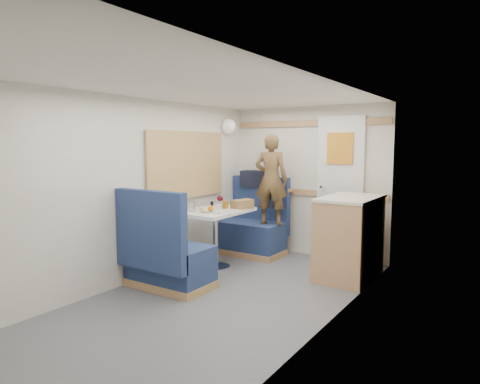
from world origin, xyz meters
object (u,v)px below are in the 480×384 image
Objects in this scene: duffel_bag at (259,179)px; orange_fruit at (211,208)px; dome_light at (228,126)px; tray at (222,211)px; person at (271,179)px; bread_loaf at (242,204)px; bench_near at (166,260)px; bench_far at (253,232)px; cheese_block at (204,209)px; beer_glass at (226,205)px; dinette_table at (215,222)px; salt_grinder at (223,205)px; wine_glass at (220,199)px; pepper_grinder at (212,205)px; tumbler_left at (192,206)px; galley_counter at (349,237)px.

duffel_bag is 1.36m from orange_fruit.
tray is at bearing -59.42° from dome_light.
dome_light is 1.00m from person.
bread_loaf is (-0.09, -0.56, -0.27)m from person.
person is (0.31, 1.68, 0.75)m from bench_near.
orange_fruit is at bearing 64.01° from person.
bench_far reaches higher than cheese_block.
bread_loaf is at bearing 78.60° from bench_near.
beer_glass and bread_loaf have the same top height.
dinette_table is at bearing -90.00° from bench_far.
salt_grinder is 0.24m from bread_loaf.
bench_near reaches higher than orange_fruit.
pepper_grinder is at bearing -127.28° from wine_glass.
bread_loaf reaches higher than pepper_grinder.
bread_loaf is (0.21, 0.17, -0.07)m from wine_glass.
duffel_bag is (0.33, 0.27, -0.73)m from dome_light.
tumbler_left is (-0.25, -0.04, 0.01)m from orange_fruit.
orange_fruit is (0.10, 0.66, 0.47)m from bench_near.
pepper_grinder is (-0.05, 0.00, 0.20)m from dinette_table.
orange_fruit is 0.48m from bread_loaf.
cheese_block is at bearing -73.52° from pepper_grinder.
beer_glass is at bearing 109.33° from tray.
bench_near is at bearing -98.27° from orange_fruit.
galley_counter reaches higher than tumbler_left.
bench_far is 10.64× the size of pepper_grinder.
dome_light is at bearing -177.88° from bench_far.
orange_fruit is at bearing -55.27° from pepper_grinder.
bench_near reaches higher than dinette_table.
bench_near is at bearing -96.86° from beer_glass.
bench_far is at bearing 91.06° from cheese_block.
person is 0.93m from pepper_grinder.
beer_glass is (0.27, 0.30, -0.00)m from tumbler_left.
dome_light is 1.48m from tumbler_left.
duffel_bag is 0.94m from bread_loaf.
dome_light is 0.22× the size of galley_counter.
dome_light is 0.60× the size of tray.
salt_grinder reaches higher than orange_fruit.
wine_glass is at bearing 52.72° from pepper_grinder.
beer_glass is (-0.20, -0.75, -0.27)m from person.
tumbler_left is at bearing -172.00° from orange_fruit.
galley_counter is 1.91× the size of duffel_bag.
dome_light is 1.25m from wine_glass.
bench_near is 2.11m from duffel_bag.
tray is 0.15m from orange_fruit.
salt_grinder reaches higher than tray.
tray is (0.22, -1.20, -0.29)m from duffel_bag.
person is 2.47× the size of duffel_bag.
orange_fruit is at bearing 81.73° from bench_near.
wine_glass is at bearing 91.38° from cheese_block.
bench_near is 1.23m from bread_loaf.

